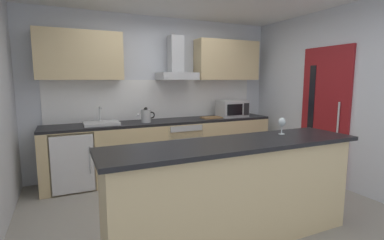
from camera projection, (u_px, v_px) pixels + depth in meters
ground at (204, 208)px, 3.50m from camera, size 5.24×4.44×0.02m
wall_back at (158, 95)px, 4.92m from camera, size 5.24×0.12×2.60m
wall_right at (335, 97)px, 4.22m from camera, size 0.12×4.44×2.60m
backsplash_tile at (159, 99)px, 4.86m from camera, size 3.61×0.02×0.66m
counter_back at (166, 147)px, 4.70m from camera, size 3.73×0.60×0.90m
counter_island at (235, 191)px, 2.72m from camera, size 2.54×0.64×0.99m
upper_cabinets at (162, 58)px, 4.63m from camera, size 3.68×0.32×0.70m
side_door at (324, 115)px, 4.32m from camera, size 0.08×0.85×2.05m
oven at (180, 146)px, 4.77m from camera, size 0.60×0.62×0.80m
refrigerator at (72, 159)px, 4.08m from camera, size 0.58×0.60×0.85m
microwave at (232, 109)px, 5.08m from camera, size 0.50×0.38×0.30m
sink at (101, 123)px, 4.20m from camera, size 0.50×0.40×0.26m
kettle at (146, 116)px, 4.42m from camera, size 0.29×0.15×0.24m
range_hood at (176, 66)px, 4.70m from camera, size 0.62×0.45×0.72m
wine_glass at (282, 123)px, 3.01m from camera, size 0.08×0.08×0.18m
chopping_board at (211, 117)px, 4.93m from camera, size 0.34×0.22×0.02m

